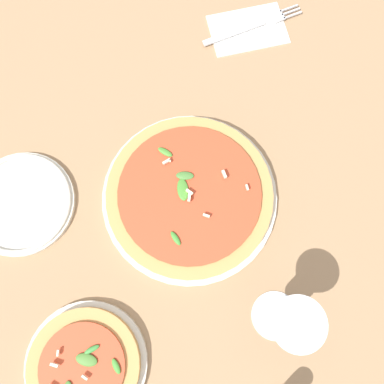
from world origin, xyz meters
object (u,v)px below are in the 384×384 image
Objects in this scene: wine_glass at (290,321)px; side_plate_white at (21,203)px; fork at (252,26)px; pizza_personal_side at (85,365)px; pizza_arugula_main at (192,194)px.

wine_glass is 0.50m from side_plate_white.
side_plate_white is (-0.42, -0.39, 0.00)m from fork.
wine_glass is at bearing 15.08° from pizza_personal_side.
wine_glass is at bearing -54.32° from pizza_arugula_main.
fork is at bearing 72.67° from pizza_arugula_main.
fork is at bearing 42.37° from side_plate_white.
wine_glass reaches higher than fork.
wine_glass reaches higher than pizza_arugula_main.
pizza_arugula_main is at bearing 125.68° from wine_glass.
pizza_personal_side is 0.71m from fork.
pizza_arugula_main is at bearing 4.45° from side_plate_white.
pizza_arugula_main is 0.33m from pizza_personal_side.
pizza_personal_side is 0.98× the size of fork.
pizza_personal_side is at bearing -164.92° from wine_glass.
pizza_personal_side is (-0.16, -0.29, -0.00)m from pizza_arugula_main.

